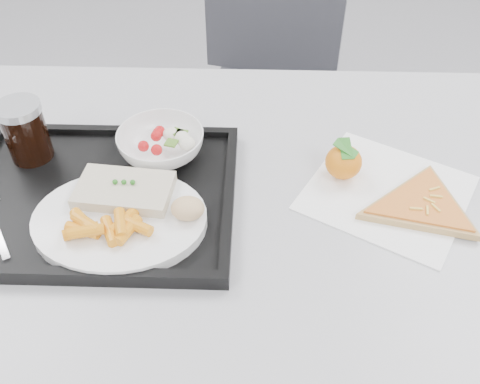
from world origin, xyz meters
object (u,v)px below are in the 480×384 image
at_px(cola_glass, 25,130).
at_px(table, 216,219).
at_px(salad_bowl, 161,144).
at_px(dinner_plate, 120,220).
at_px(pizza_slice, 422,205).
at_px(tray, 98,197).
at_px(tangerine, 344,162).
at_px(chair, 272,71).

bearing_deg(cola_glass, table, -11.67).
xyz_separation_m(salad_bowl, cola_glass, (-0.23, -0.01, 0.03)).
xyz_separation_m(dinner_plate, pizza_slice, (0.48, 0.06, -0.01)).
relative_size(tray, pizza_slice, 1.63).
distance_m(salad_bowl, pizza_slice, 0.45).
height_order(cola_glass, tangerine, cola_glass).
bearing_deg(pizza_slice, tray, 179.53).
relative_size(chair, salad_bowl, 6.11).
xyz_separation_m(table, cola_glass, (-0.33, 0.07, 0.14)).
bearing_deg(salad_bowl, cola_glass, -177.43).
bearing_deg(tangerine, cola_glass, 177.42).
relative_size(chair, dinner_plate, 3.44).
bearing_deg(chair, salad_bowl, -107.54).
distance_m(chair, cola_glass, 0.86).
xyz_separation_m(tangerine, pizza_slice, (0.12, -0.08, -0.02)).
bearing_deg(tray, cola_glass, 144.87).
relative_size(cola_glass, tangerine, 1.35).
distance_m(tangerine, pizza_slice, 0.15).
bearing_deg(cola_glass, dinner_plate, -40.66).
bearing_deg(table, cola_glass, 168.33).
distance_m(salad_bowl, tangerine, 0.32).
distance_m(tray, pizza_slice, 0.53).
xyz_separation_m(tray, pizza_slice, (0.53, -0.00, 0.00)).
bearing_deg(chair, pizza_slice, -73.97).
bearing_deg(chair, dinner_plate, -106.73).
distance_m(table, dinner_plate, 0.19).
distance_m(dinner_plate, pizza_slice, 0.48).
relative_size(chair, tray, 2.07).
height_order(tray, salad_bowl, salad_bowl).
relative_size(table, pizza_slice, 4.35).
xyz_separation_m(chair, tangerine, (0.10, -0.71, 0.25)).
height_order(salad_bowl, tangerine, tangerine).
bearing_deg(pizza_slice, chair, 106.03).
distance_m(dinner_plate, tangerine, 0.38).
bearing_deg(cola_glass, tray, -35.13).
bearing_deg(pizza_slice, cola_glass, 171.42).
bearing_deg(cola_glass, pizza_slice, -8.58).
bearing_deg(chair, tray, -111.38).
bearing_deg(tray, table, 8.44).
height_order(table, tray, tray).
xyz_separation_m(chair, dinner_plate, (-0.25, -0.85, 0.24)).
bearing_deg(tangerine, salad_bowl, 173.71).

